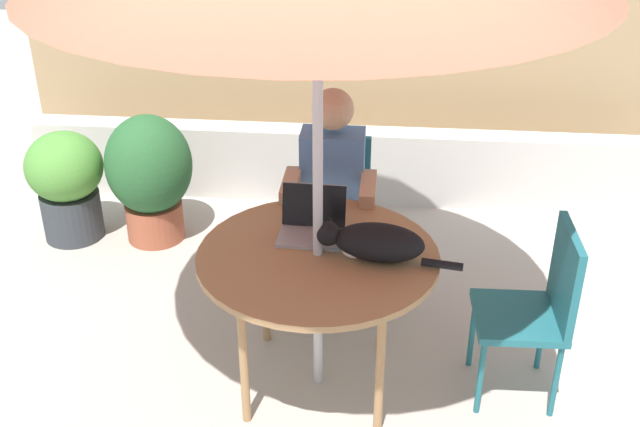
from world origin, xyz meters
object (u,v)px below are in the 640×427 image
(chair_occupied, at_px, (333,203))
(potted_plant_by_chair, at_px, (67,181))
(potted_plant_near_fence, at_px, (150,173))
(patio_table, at_px, (318,264))
(chair_empty, at_px, (539,302))
(laptop, at_px, (313,220))
(person_seated, at_px, (331,188))
(cat, at_px, (373,242))

(chair_occupied, distance_m, potted_plant_by_chair, 1.76)
(potted_plant_near_fence, relative_size, potted_plant_by_chair, 1.16)
(patio_table, height_order, chair_empty, chair_empty)
(chair_occupied, height_order, laptop, laptop)
(chair_empty, distance_m, potted_plant_by_chair, 3.00)
(patio_table, xyz_separation_m, potted_plant_by_chair, (-1.72, 1.27, -0.28))
(patio_table, distance_m, chair_occupied, 0.92)
(potted_plant_near_fence, distance_m, potted_plant_by_chair, 0.54)
(chair_occupied, relative_size, potted_plant_near_fence, 1.05)
(patio_table, distance_m, laptop, 0.23)
(person_seated, xyz_separation_m, cat, (0.25, -0.77, 0.13))
(chair_occupied, bearing_deg, cat, -75.00)
(patio_table, height_order, laptop, laptop)
(chair_empty, bearing_deg, patio_table, -178.26)
(person_seated, bearing_deg, patio_table, -90.00)
(laptop, relative_size, potted_plant_by_chair, 0.43)
(chair_occupied, relative_size, potted_plant_by_chair, 1.23)
(patio_table, bearing_deg, potted_plant_near_fence, 132.37)
(patio_table, distance_m, person_seated, 0.75)
(chair_empty, xyz_separation_m, cat, (-0.76, -0.05, 0.30))
(chair_occupied, bearing_deg, laptop, -93.45)
(chair_occupied, xyz_separation_m, potted_plant_near_fence, (-1.18, 0.39, -0.06))
(person_seated, bearing_deg, chair_occupied, 90.00)
(person_seated, relative_size, potted_plant_by_chair, 1.70)
(potted_plant_by_chair, bearing_deg, laptop, -32.75)
(chair_empty, height_order, potted_plant_near_fence, chair_empty)
(person_seated, height_order, potted_plant_near_fence, person_seated)
(person_seated, bearing_deg, laptop, -94.41)
(chair_empty, bearing_deg, chair_occupied, 139.13)
(potted_plant_near_fence, bearing_deg, laptop, -44.20)
(laptop, bearing_deg, person_seated, 85.59)
(laptop, height_order, potted_plant_by_chair, laptop)
(person_seated, distance_m, potted_plant_near_fence, 1.33)
(laptop, relative_size, cat, 0.48)
(person_seated, distance_m, cat, 0.81)
(chair_empty, bearing_deg, potted_plant_near_fence, 149.98)
(chair_empty, bearing_deg, person_seated, 144.64)
(chair_empty, height_order, potted_plant_by_chair, chair_empty)
(cat, bearing_deg, patio_table, 175.84)
(person_seated, relative_size, cat, 1.89)
(potted_plant_by_chair, bearing_deg, cat, -33.16)
(potted_plant_by_chair, bearing_deg, person_seated, -16.83)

